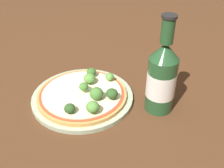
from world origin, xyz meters
The scene contains 12 objects.
ground_plane centered at (0.00, 0.00, 0.00)m, with size 3.00×3.00×0.00m, color #4C2D19.
plate centered at (0.02, -0.03, 0.01)m, with size 0.27×0.27×0.01m.
pizza centered at (0.02, -0.03, 0.02)m, with size 0.24×0.24×0.01m.
broccoli_floret_0 centered at (0.02, -0.03, 0.04)m, with size 0.02×0.02×0.03m.
broccoli_floret_1 centered at (0.04, 0.01, 0.04)m, with size 0.03×0.03×0.03m.
broccoli_floret_2 centered at (0.05, -0.12, 0.04)m, with size 0.03×0.03×0.03m.
broccoli_floret_3 centered at (0.09, 0.02, 0.04)m, with size 0.02×0.02×0.02m.
broccoli_floret_4 centered at (0.04, 0.04, 0.04)m, with size 0.03×0.03×0.03m.
broccoli_floret_5 centered at (-0.01, -0.11, 0.04)m, with size 0.03×0.03×0.02m.
broccoli_floret_6 centered at (0.05, -0.06, 0.04)m, with size 0.03×0.03×0.03m.
broccoli_floret_7 centered at (0.09, -0.07, 0.04)m, with size 0.03×0.03×0.03m.
beer_bottle centered at (0.21, -0.08, 0.09)m, with size 0.07×0.07×0.25m.
Camera 1 is at (0.06, -0.60, 0.44)m, focal length 42.00 mm.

